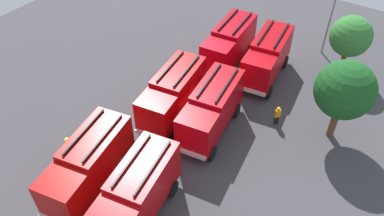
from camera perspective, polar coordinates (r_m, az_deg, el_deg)
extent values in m
plane|color=#423F44|center=(29.55, 0.00, -2.02)|extent=(54.41, 54.41, 0.00)
cube|color=#B90311|center=(32.83, 3.87, 7.69)|extent=(2.44, 2.71, 2.60)
cube|color=#8C9EAD|center=(31.86, 3.08, 7.23)|extent=(0.30, 2.12, 1.46)
cube|color=#B90311|center=(35.48, 6.34, 10.66)|extent=(5.03, 2.98, 2.90)
cube|color=black|center=(34.49, 7.60, 12.59)|extent=(4.31, 0.56, 0.12)
cube|color=black|center=(34.93, 5.47, 13.16)|extent=(4.31, 0.56, 0.12)
cube|color=silver|center=(32.60, 2.87, 4.99)|extent=(0.44, 2.38, 0.28)
cylinder|color=black|center=(33.21, 5.47, 4.74)|extent=(1.13, 0.46, 1.10)
cylinder|color=black|center=(33.98, 1.77, 5.91)|extent=(1.13, 0.46, 1.10)
cylinder|color=black|center=(37.00, 8.61, 8.74)|extent=(1.13, 0.46, 1.10)
cylinder|color=black|center=(37.70, 5.19, 9.75)|extent=(1.13, 0.46, 1.10)
cube|color=#B00609|center=(27.24, -5.29, -0.81)|extent=(2.55, 2.81, 2.60)
cube|color=#8C9EAD|center=(26.38, -6.44, -1.71)|extent=(0.40, 2.11, 1.46)
cube|color=#B00609|center=(29.45, -1.98, 3.57)|extent=(5.12, 3.20, 2.90)
cube|color=black|center=(28.25, -0.80, 5.71)|extent=(4.29, 0.78, 0.12)
cube|color=black|center=(28.77, -3.28, 6.39)|extent=(4.29, 0.78, 0.12)
cube|color=silver|center=(27.32, -6.37, -4.13)|extent=(0.56, 2.38, 0.28)
cylinder|color=black|center=(27.75, -3.13, -4.14)|extent=(1.14, 0.51, 1.10)
cylinder|color=black|center=(28.67, -7.38, -2.64)|extent=(1.14, 0.51, 1.10)
cylinder|color=black|center=(30.96, 1.08, 1.76)|extent=(1.14, 0.51, 1.10)
cylinder|color=black|center=(31.78, -2.87, 2.95)|extent=(1.14, 0.51, 1.10)
cube|color=#AD0B08|center=(23.70, -18.68, -12.24)|extent=(2.64, 2.88, 2.60)
cube|color=#8C9EAD|center=(23.07, -20.43, -13.63)|extent=(0.49, 2.10, 1.46)
cube|color=#AD0B08|center=(25.14, -14.03, -6.30)|extent=(5.19, 3.38, 2.90)
cube|color=black|center=(23.69, -13.27, -4.28)|extent=(4.26, 0.95, 0.12)
cube|color=black|center=(24.37, -15.96, -3.32)|extent=(4.26, 0.95, 0.12)
cylinder|color=black|center=(25.45, -20.36, -13.62)|extent=(1.15, 0.56, 1.10)
cylinder|color=black|center=(26.49, -9.84, -7.81)|extent=(1.15, 0.56, 1.10)
cylinder|color=black|center=(27.54, -14.16, -6.21)|extent=(1.15, 0.56, 1.10)
cube|color=#BB050E|center=(31.45, 9.90, 5.37)|extent=(2.52, 2.78, 2.60)
cube|color=#8C9EAD|center=(30.44, 9.34, 4.80)|extent=(0.37, 2.12, 1.46)
cube|color=#BB050E|center=(34.19, 11.83, 8.67)|extent=(5.10, 3.14, 2.90)
cube|color=black|center=(33.26, 13.34, 10.60)|extent=(4.30, 0.71, 0.12)
cube|color=black|center=(33.51, 11.07, 11.23)|extent=(4.30, 0.71, 0.12)
cube|color=silver|center=(31.22, 8.96, 2.52)|extent=(0.53, 2.38, 0.28)
cylinder|color=black|center=(32.02, 11.49, 2.36)|extent=(1.14, 0.50, 1.10)
cylinder|color=black|center=(32.47, 7.48, 3.57)|extent=(1.14, 0.50, 1.10)
cylinder|color=black|center=(35.91, 13.84, 6.80)|extent=(1.14, 0.50, 1.10)
cylinder|color=black|center=(36.32, 10.21, 7.85)|extent=(1.14, 0.50, 1.10)
cube|color=#B9050E|center=(25.89, 0.83, -3.39)|extent=(2.55, 2.80, 2.60)
cube|color=#8C9EAD|center=(25.00, -0.18, -4.43)|extent=(0.40, 2.11, 1.46)
cube|color=#B9050E|center=(28.17, 3.81, 1.41)|extent=(5.12, 3.20, 2.90)
cube|color=black|center=(27.00, 5.31, 3.54)|extent=(4.29, 0.77, 0.12)
cube|color=black|center=(27.38, 2.62, 4.31)|extent=(4.29, 0.77, 0.12)
cube|color=silver|center=(25.99, -0.31, -6.87)|extent=(0.56, 2.38, 0.28)
cylinder|color=black|center=(26.58, 2.98, -6.80)|extent=(1.14, 0.51, 1.10)
cylinder|color=black|center=(27.25, -1.68, -5.18)|extent=(1.14, 0.51, 1.10)
cylinder|color=black|center=(29.86, 6.67, -0.37)|extent=(1.14, 0.51, 1.10)
cylinder|color=black|center=(30.46, 2.45, 0.93)|extent=(1.14, 0.51, 1.10)
cube|color=#B90A0E|center=(23.11, -7.15, -10.71)|extent=(5.17, 3.32, 2.90)
cube|color=black|center=(21.64, -5.90, -8.80)|extent=(4.27, 0.89, 0.12)
cube|color=black|center=(22.16, -9.06, -7.63)|extent=(4.27, 0.89, 0.12)
cylinder|color=black|center=(24.70, -2.96, -12.04)|extent=(1.14, 0.54, 1.10)
cylinder|color=black|center=(25.48, -7.89, -10.19)|extent=(1.14, 0.54, 1.10)
cylinder|color=black|center=(28.20, -17.74, -6.27)|extent=(0.16, 0.16, 0.75)
cylinder|color=black|center=(28.34, -18.00, -6.06)|extent=(0.16, 0.16, 0.75)
cube|color=orange|center=(27.78, -18.17, -5.19)|extent=(0.27, 0.44, 0.65)
sphere|color=tan|center=(27.48, -18.35, -4.58)|extent=(0.21, 0.21, 0.21)
cylinder|color=orange|center=(27.42, -18.39, -4.46)|extent=(0.26, 0.26, 0.06)
cylinder|color=black|center=(29.80, 12.41, -1.81)|extent=(0.16, 0.16, 0.75)
cylinder|color=black|center=(29.88, 12.77, -1.74)|extent=(0.16, 0.16, 0.75)
cube|color=orange|center=(29.37, 12.79, -0.79)|extent=(0.47, 0.46, 0.65)
sphere|color=#9E704C|center=(29.09, 12.91, -0.17)|extent=(0.21, 0.21, 0.21)
cylinder|color=orange|center=(29.04, 12.94, -0.05)|extent=(0.26, 0.26, 0.06)
cylinder|color=brown|center=(36.48, 21.76, 6.50)|extent=(0.44, 0.44, 2.21)
sphere|color=#337A33|center=(35.17, 22.83, 9.94)|extent=(3.53, 3.53, 3.53)
cylinder|color=brown|center=(29.48, 20.56, -2.04)|extent=(0.52, 0.52, 2.59)
sphere|color=#19511E|center=(27.59, 22.05, 2.55)|extent=(4.14, 4.14, 4.14)
cone|color=#F2600C|center=(31.92, -3.68, 2.56)|extent=(0.44, 0.44, 0.63)
cylinder|color=slate|center=(37.73, 19.94, 11.82)|extent=(0.16, 0.16, 6.15)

